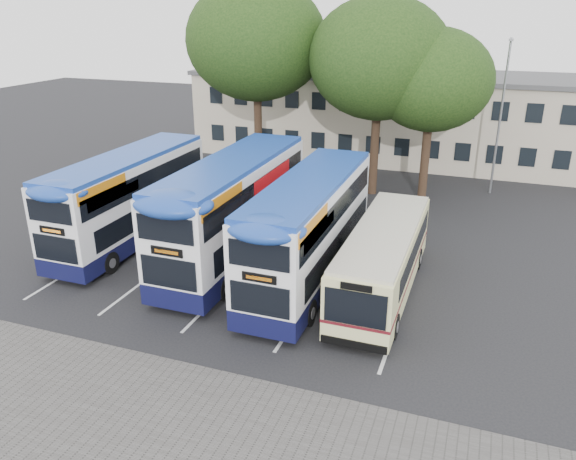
{
  "coord_description": "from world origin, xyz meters",
  "views": [
    {
      "loc": [
        5.55,
        -15.13,
        10.67
      ],
      "look_at": [
        -1.76,
        5.0,
        2.11
      ],
      "focal_mm": 35.0,
      "sensor_mm": 36.0,
      "label": 1
    }
  ],
  "objects_px": {
    "lamp_post": "(501,110)",
    "bus_dd_left": "(130,195)",
    "bus_dd_right": "(310,226)",
    "bus_dd_mid": "(234,206)",
    "tree_left": "(256,40)",
    "tree_mid": "(380,59)",
    "tree_right": "(432,80)",
    "bus_single": "(383,256)"
  },
  "relations": [
    {
      "from": "lamp_post",
      "to": "bus_dd_right",
      "type": "distance_m",
      "value": 16.64
    },
    {
      "from": "tree_left",
      "to": "bus_dd_right",
      "type": "xyz_separation_m",
      "value": [
        7.55,
        -12.62,
        -6.34
      ]
    },
    {
      "from": "bus_dd_left",
      "to": "bus_dd_right",
      "type": "xyz_separation_m",
      "value": [
        9.28,
        -1.03,
        0.05
      ]
    },
    {
      "from": "bus_dd_left",
      "to": "bus_dd_mid",
      "type": "xyz_separation_m",
      "value": [
        5.54,
        -0.2,
        0.18
      ]
    },
    {
      "from": "tree_right",
      "to": "bus_single",
      "type": "bearing_deg",
      "value": -89.76
    },
    {
      "from": "bus_dd_mid",
      "to": "bus_dd_right",
      "type": "xyz_separation_m",
      "value": [
        3.74,
        -0.82,
        -0.13
      ]
    },
    {
      "from": "bus_dd_left",
      "to": "tree_mid",
      "type": "bearing_deg",
      "value": 50.73
    },
    {
      "from": "tree_right",
      "to": "bus_dd_left",
      "type": "height_order",
      "value": "tree_right"
    },
    {
      "from": "bus_dd_left",
      "to": "bus_dd_right",
      "type": "relative_size",
      "value": 0.98
    },
    {
      "from": "bus_dd_right",
      "to": "bus_dd_left",
      "type": "bearing_deg",
      "value": 173.69
    },
    {
      "from": "bus_dd_mid",
      "to": "tree_mid",
      "type": "bearing_deg",
      "value": 71.96
    },
    {
      "from": "tree_right",
      "to": "tree_left",
      "type": "bearing_deg",
      "value": 179.22
    },
    {
      "from": "bus_dd_right",
      "to": "bus_single",
      "type": "distance_m",
      "value": 3.19
    },
    {
      "from": "tree_mid",
      "to": "bus_dd_left",
      "type": "bearing_deg",
      "value": -129.27
    },
    {
      "from": "lamp_post",
      "to": "bus_dd_right",
      "type": "bearing_deg",
      "value": -114.63
    },
    {
      "from": "bus_dd_left",
      "to": "lamp_post",
      "type": "bearing_deg",
      "value": 40.77
    },
    {
      "from": "bus_dd_left",
      "to": "tree_right",
      "type": "bearing_deg",
      "value": 42.94
    },
    {
      "from": "bus_single",
      "to": "lamp_post",
      "type": "bearing_deg",
      "value": 75.92
    },
    {
      "from": "bus_dd_mid",
      "to": "tree_left",
      "type": "bearing_deg",
      "value": 107.9
    },
    {
      "from": "tree_left",
      "to": "lamp_post",
      "type": "bearing_deg",
      "value": 9.1
    },
    {
      "from": "tree_left",
      "to": "bus_dd_mid",
      "type": "xyz_separation_m",
      "value": [
        3.81,
        -11.8,
        -6.21
      ]
    },
    {
      "from": "bus_dd_mid",
      "to": "bus_dd_right",
      "type": "relative_size",
      "value": 1.05
    },
    {
      "from": "tree_left",
      "to": "tree_right",
      "type": "xyz_separation_m",
      "value": [
        10.57,
        -0.14,
        -1.89
      ]
    },
    {
      "from": "tree_mid",
      "to": "tree_right",
      "type": "relative_size",
      "value": 1.17
    },
    {
      "from": "lamp_post",
      "to": "bus_dd_right",
      "type": "height_order",
      "value": "lamp_post"
    },
    {
      "from": "tree_mid",
      "to": "tree_right",
      "type": "xyz_separation_m",
      "value": [
        2.98,
        0.05,
        -1.06
      ]
    },
    {
      "from": "lamp_post",
      "to": "tree_left",
      "type": "relative_size",
      "value": 0.73
    },
    {
      "from": "bus_dd_mid",
      "to": "lamp_post",
      "type": "bearing_deg",
      "value": 53.13
    },
    {
      "from": "lamp_post",
      "to": "bus_single",
      "type": "bearing_deg",
      "value": -104.08
    },
    {
      "from": "bus_single",
      "to": "tree_right",
      "type": "bearing_deg",
      "value": 90.24
    },
    {
      "from": "bus_single",
      "to": "tree_left",
      "type": "bearing_deg",
      "value": 129.9
    },
    {
      "from": "tree_left",
      "to": "bus_dd_left",
      "type": "relative_size",
      "value": 1.2
    },
    {
      "from": "lamp_post",
      "to": "bus_dd_left",
      "type": "height_order",
      "value": "lamp_post"
    },
    {
      "from": "tree_left",
      "to": "tree_mid",
      "type": "distance_m",
      "value": 7.64
    },
    {
      "from": "bus_dd_mid",
      "to": "bus_single",
      "type": "xyz_separation_m",
      "value": [
        6.82,
        -0.91,
        -0.97
      ]
    },
    {
      "from": "tree_left",
      "to": "bus_single",
      "type": "xyz_separation_m",
      "value": [
        10.63,
        -12.71,
        -7.18
      ]
    },
    {
      "from": "bus_dd_right",
      "to": "tree_mid",
      "type": "bearing_deg",
      "value": 89.81
    },
    {
      "from": "tree_mid",
      "to": "tree_right",
      "type": "bearing_deg",
      "value": 1.01
    },
    {
      "from": "lamp_post",
      "to": "bus_dd_left",
      "type": "xyz_separation_m",
      "value": [
        -16.12,
        -13.9,
        -2.72
      ]
    },
    {
      "from": "tree_right",
      "to": "bus_dd_left",
      "type": "xyz_separation_m",
      "value": [
        -12.3,
        -11.45,
        -4.5
      ]
    },
    {
      "from": "bus_dd_left",
      "to": "bus_dd_mid",
      "type": "bearing_deg",
      "value": -2.11
    },
    {
      "from": "bus_dd_left",
      "to": "tree_left",
      "type": "bearing_deg",
      "value": 81.5
    }
  ]
}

